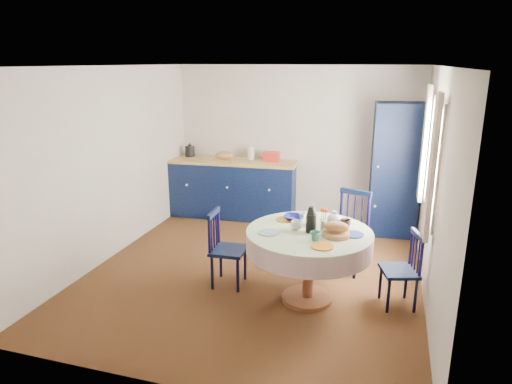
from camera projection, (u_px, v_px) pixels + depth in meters
floor at (256, 270)px, 5.78m from camera, size 4.50×4.50×0.00m
ceiling at (256, 66)px, 5.08m from camera, size 4.50×4.50×0.00m
wall_back at (295, 143)px, 7.50m from camera, size 4.00×0.02×2.50m
wall_left at (110, 164)px, 5.98m from camera, size 0.02×4.50×2.50m
wall_right at (435, 187)px, 4.88m from camera, size 0.02×4.50×2.50m
window at (431, 157)px, 5.09m from camera, size 0.10×1.74×1.45m
kitchen_counter at (233, 187)px, 7.72m from camera, size 2.21×0.82×1.21m
pantry_cabinet at (395, 170)px, 6.76m from camera, size 0.74×0.56×1.99m
dining_table at (310, 242)px, 4.87m from camera, size 1.34×1.34×1.09m
chair_left at (225, 248)px, 5.31m from camera, size 0.41×0.42×0.90m
chair_far at (349, 231)px, 5.70m from camera, size 0.56×0.54×1.01m
chair_right at (403, 269)px, 4.84m from camera, size 0.45×0.46×0.84m
mug_a at (297, 225)px, 4.87m from camera, size 0.12×0.12×0.10m
mug_b at (315, 236)px, 4.57m from camera, size 0.10×0.10×0.10m
mug_c at (346, 223)px, 4.95m from camera, size 0.11×0.11×0.09m
mug_d at (302, 216)px, 5.19m from camera, size 0.09×0.09×0.08m
cobalt_bowl at (294, 218)px, 5.17m from camera, size 0.23×0.23×0.06m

